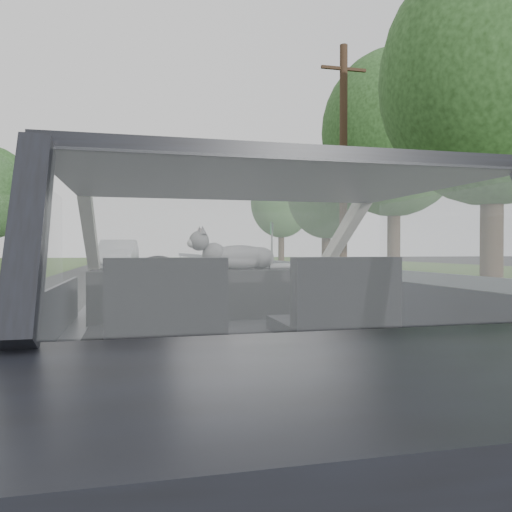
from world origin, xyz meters
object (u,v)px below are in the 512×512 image
cat (240,256)px  other_car (118,256)px  subject_car (241,328)px  highway_sign (272,247)px  utility_pole (343,164)px

cat → other_car: (-1.50, 23.34, -0.27)m
subject_car → highway_sign: bearing=74.2°
other_car → utility_pole: utility_pole is taller
subject_car → utility_pole: 15.14m
other_car → utility_pole: bearing=-49.3°
utility_pole → highway_sign: bearing=90.2°
utility_pole → other_car: bearing=126.2°
subject_car → other_car: bearing=93.3°
subject_car → other_car: (-1.39, 23.91, 0.09)m
subject_car → utility_pole: utility_pole is taller
cat → other_car: bearing=84.1°
other_car → highway_sign: bearing=-7.1°
subject_car → utility_pole: size_ratio=0.50×
other_car → highway_sign: size_ratio=1.96×
highway_sign → utility_pole: bearing=-67.1°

